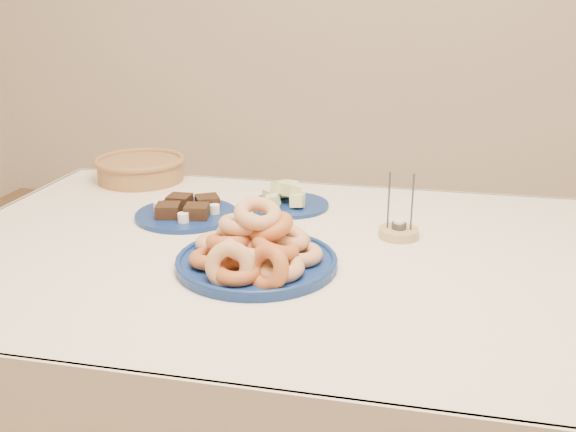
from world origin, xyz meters
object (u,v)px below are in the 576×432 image
Objects in this scene: donut_platter at (256,251)px; wicker_basket at (140,168)px; candle_holder at (399,231)px; dining_table at (292,291)px; melon_plate at (288,199)px; brownie_plate at (187,212)px.

wicker_basket is at bearing 132.48° from donut_platter.
candle_holder reaches higher than wicker_basket.
donut_platter is 2.28× the size of candle_holder.
dining_table is 10.54× the size of candle_holder.
dining_table is 0.20m from donut_platter.
candle_holder is (0.31, -0.17, -0.01)m from melon_plate.
melon_plate is 0.54m from wicker_basket.
melon_plate is 0.28m from brownie_plate.
dining_table is 0.38m from brownie_plate.
donut_platter is 1.12× the size of brownie_plate.
donut_platter is 1.13× the size of wicker_basket.
wicker_basket is at bearing 158.16° from candle_holder.
dining_table is at bearing -38.20° from wicker_basket.
dining_table is 5.23× the size of wicker_basket.
brownie_plate is at bearing 176.96° from candle_holder.
donut_platter is 0.39m from candle_holder.
candle_holder is (0.29, 0.25, -0.02)m from donut_platter.
brownie_plate is 0.56m from candle_holder.
melon_plate is 0.36m from candle_holder.
wicker_basket is (-0.53, 0.58, 0.00)m from donut_platter.
brownie_plate is at bearing -149.70° from melon_plate.
dining_table is 4.63× the size of donut_platter.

